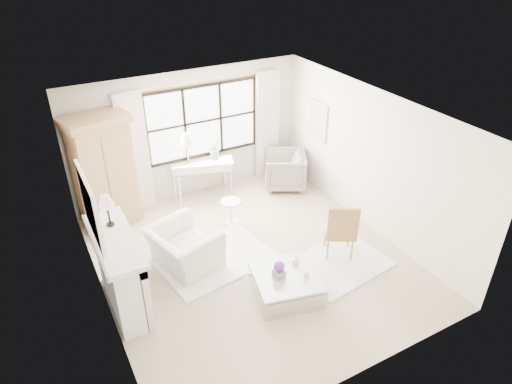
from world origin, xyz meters
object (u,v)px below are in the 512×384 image
armoire (104,172)px  club_armchair (184,248)px  console_table (203,178)px  coffee_table (286,285)px

armoire → club_armchair: bearing=-81.1°
console_table → coffee_table: size_ratio=1.14×
armoire → coffee_table: bearing=-73.4°
club_armchair → coffee_table: size_ratio=0.93×
club_armchair → coffee_table: bearing=-156.6°
armoire → console_table: (2.02, 0.17, -0.74)m
console_table → club_armchair: console_table is taller
armoire → club_armchair: size_ratio=2.00×
armoire → coffee_table: size_ratio=1.86×
console_table → armoire: bearing=-157.1°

